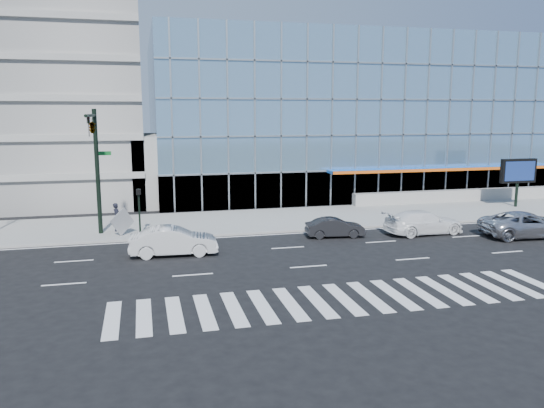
% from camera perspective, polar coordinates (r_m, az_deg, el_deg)
% --- Properties ---
extents(ground, '(160.00, 160.00, 0.00)m').
position_cam_1_polar(ground, '(31.57, 1.71, -4.72)').
color(ground, black).
rests_on(ground, ground).
extents(sidewalk, '(120.00, 8.00, 0.15)m').
position_cam_1_polar(sidewalk, '(39.12, -1.44, -1.74)').
color(sidewalk, gray).
rests_on(sidewalk, ground).
extents(theatre_building, '(42.00, 26.00, 15.00)m').
position_cam_1_polar(theatre_building, '(59.72, 8.09, 9.35)').
color(theatre_building, '#77A4C6').
rests_on(theatre_building, ground).
extents(parking_garage, '(24.00, 24.00, 20.00)m').
position_cam_1_polar(parking_garage, '(56.69, -26.36, 10.95)').
color(parking_garage, gray).
rests_on(parking_garage, ground).
extents(ramp_block, '(6.00, 8.00, 6.00)m').
position_cam_1_polar(ramp_block, '(47.73, -11.14, 3.74)').
color(ramp_block, gray).
rests_on(ramp_block, ground).
extents(retaining_wall, '(30.00, 0.80, 1.00)m').
position_cam_1_polar(retaining_wall, '(52.68, 24.03, 1.05)').
color(retaining_wall, gray).
rests_on(retaining_wall, sidewalk).
extents(traffic_signal, '(1.14, 5.74, 8.00)m').
position_cam_1_polar(traffic_signal, '(34.15, -18.61, 6.36)').
color(traffic_signal, black).
rests_on(traffic_signal, sidewalk).
extents(ped_signal_post, '(0.30, 0.33, 3.00)m').
position_cam_1_polar(ped_signal_post, '(34.85, -14.11, -0.02)').
color(ped_signal_post, black).
rests_on(ped_signal_post, sidewalk).
extents(marquee_sign, '(3.20, 0.43, 4.00)m').
position_cam_1_polar(marquee_sign, '(48.36, 24.97, 3.16)').
color(marquee_sign, black).
rests_on(marquee_sign, sidewalk).
extents(silver_suv, '(6.06, 3.21, 1.62)m').
position_cam_1_polar(silver_suv, '(37.83, 25.72, -2.00)').
color(silver_suv, silver).
rests_on(silver_suv, ground).
extents(white_suv, '(5.44, 2.46, 1.55)m').
position_cam_1_polar(white_suv, '(36.35, 15.99, -1.90)').
color(white_suv, white).
rests_on(white_suv, ground).
extents(white_sedan, '(4.97, 1.96, 1.61)m').
position_cam_1_polar(white_sedan, '(30.29, -10.55, -3.95)').
color(white_sedan, silver).
rests_on(white_sedan, ground).
extents(dark_sedan, '(3.89, 1.74, 1.24)m').
position_cam_1_polar(dark_sedan, '(34.33, 6.79, -2.53)').
color(dark_sedan, black).
rests_on(dark_sedan, ground).
extents(pedestrian, '(0.67, 0.80, 1.87)m').
position_cam_1_polar(pedestrian, '(36.56, -16.35, -1.36)').
color(pedestrian, black).
rests_on(pedestrian, sidewalk).
extents(tilted_panel, '(1.49, 1.13, 1.81)m').
position_cam_1_polar(tilted_panel, '(35.14, -15.81, -1.82)').
color(tilted_panel, '#9D9D9D').
rests_on(tilted_panel, sidewalk).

